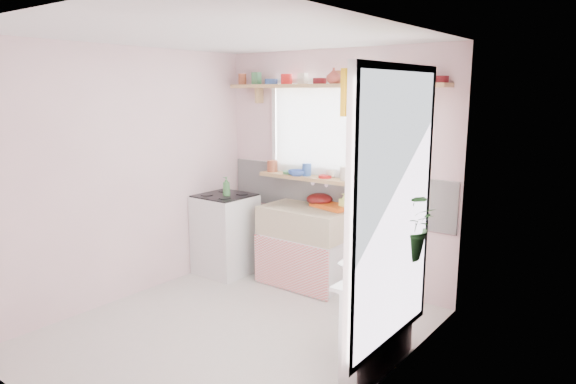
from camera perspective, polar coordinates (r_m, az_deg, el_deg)
The scene contains 19 objects.
room at distance 4.55m, azimuth 7.16°, elevation 2.25°, with size 3.20×3.20×3.20m.
sink_unit at distance 5.55m, azimuth 1.92°, elevation -6.00°, with size 0.95×0.65×1.11m.
cooker at distance 5.95m, azimuth -6.96°, elevation -4.61°, with size 0.58×0.58×0.93m.
radiator_ledge at distance 3.98m, azimuth 10.05°, elevation -13.84°, with size 0.22×0.95×0.78m.
windowsill at distance 5.53m, azimuth 3.09°, elevation 1.49°, with size 1.40×0.22×0.04m, color tan.
pine_shelf at distance 5.36m, azimuth 4.49°, elevation 11.68°, with size 2.52×0.24×0.04m, color tan.
shelf_crockery at distance 5.39m, azimuth 4.11°, elevation 12.47°, with size 2.47×0.11×0.12m.
sill_crockery at distance 5.55m, azimuth 2.67°, elevation 2.29°, with size 1.35×0.11×0.12m.
dish_tray at distance 5.48m, azimuth 5.14°, elevation -1.50°, with size 0.44×0.33×0.04m, color #DD5613.
colander at distance 5.57m, azimuth 3.51°, elevation -0.81°, with size 0.29×0.29×0.13m, color #520E0E.
jade_plant at distance 4.09m, azimuth 13.34°, elevation -3.51°, with size 0.50×0.44×0.56m, color #2C5A24.
fruit_bowl at distance 3.78m, azimuth 8.34°, elevation -8.35°, with size 0.32×0.32×0.08m, color white.
herb_pot at distance 3.96m, azimuth 10.03°, elevation -6.69°, with size 0.10×0.07×0.18m, color #2B6D2D.
soap_bottle_sink at distance 5.35m, azimuth 6.25°, elevation -1.08°, with size 0.08×0.08×0.18m, color #E8FC70.
sill_cup at distance 5.48m, azimuth 4.84°, elevation 2.05°, with size 0.11×0.11×0.09m, color silver.
sill_bowl at distance 5.59m, azimuth 0.97°, elevation 2.13°, with size 0.19×0.19×0.06m, color #385BB7.
shelf_vase at distance 5.26m, azimuth 5.09°, elevation 12.75°, with size 0.15×0.15×0.16m, color #9A3B2F.
cooker_bottle at distance 5.72m, azimuth -6.86°, elevation 0.59°, with size 0.09×0.09×0.22m, color #3D7A40.
fruit at distance 3.76m, azimuth 8.49°, elevation -7.46°, with size 0.20×0.14×0.10m.
Camera 1 is at (2.91, -3.03, 2.07)m, focal length 32.00 mm.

